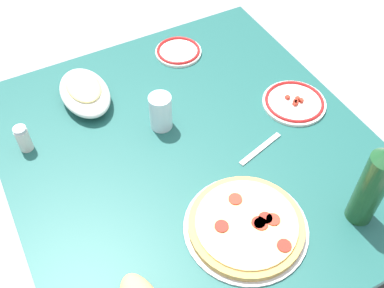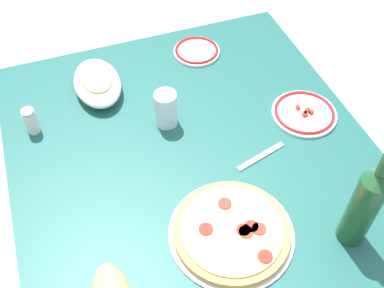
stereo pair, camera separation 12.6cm
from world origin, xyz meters
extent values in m
plane|color=gray|center=(0.00, 0.00, 0.00)|extent=(8.00, 8.00, 0.00)
cube|color=#194C47|center=(0.00, 0.00, 0.71)|extent=(1.15, 1.06, 0.03)
cylinder|color=#33302D|center=(-0.52, -0.47, 0.35)|extent=(0.07, 0.07, 0.69)
cylinder|color=#33302D|center=(-0.52, 0.47, 0.35)|extent=(0.07, 0.07, 0.69)
cylinder|color=#B7B7BC|center=(0.30, 0.00, 0.72)|extent=(0.33, 0.33, 0.01)
cylinder|color=tan|center=(0.30, 0.00, 0.74)|extent=(0.30, 0.30, 0.02)
cylinder|color=#EACC75|center=(0.30, 0.00, 0.75)|extent=(0.27, 0.27, 0.01)
cylinder|color=#B22D1E|center=(0.32, 0.06, 0.75)|extent=(0.04, 0.04, 0.00)
cylinder|color=maroon|center=(0.31, 0.02, 0.75)|extent=(0.04, 0.04, 0.00)
cylinder|color=#B22D1E|center=(0.22, 0.01, 0.75)|extent=(0.04, 0.04, 0.00)
cylinder|color=maroon|center=(0.31, 0.05, 0.75)|extent=(0.04, 0.04, 0.00)
cylinder|color=maroon|center=(0.28, -0.06, 0.75)|extent=(0.04, 0.04, 0.00)
cylinder|color=#B22D1E|center=(0.32, 0.03, 0.75)|extent=(0.04, 0.04, 0.00)
cylinder|color=maroon|center=(0.40, 0.04, 0.75)|extent=(0.04, 0.04, 0.00)
ellipsoid|color=white|center=(-0.35, -0.20, 0.76)|extent=(0.24, 0.15, 0.07)
ellipsoid|color=#AD2819|center=(-0.35, -0.20, 0.77)|extent=(0.20, 0.12, 0.03)
ellipsoid|color=#EACC75|center=(-0.35, -0.20, 0.79)|extent=(0.17, 0.10, 0.02)
cylinder|color=#194723|center=(0.40, 0.28, 0.84)|extent=(0.07, 0.07, 0.24)
cylinder|color=silver|center=(-0.13, -0.04, 0.78)|extent=(0.07, 0.07, 0.12)
cylinder|color=white|center=(-0.43, 0.17, 0.73)|extent=(0.17, 0.17, 0.01)
torus|color=red|center=(-0.43, 0.17, 0.73)|extent=(0.16, 0.16, 0.01)
cylinder|color=white|center=(-0.02, 0.38, 0.73)|extent=(0.20, 0.20, 0.01)
torus|color=red|center=(-0.02, 0.38, 0.73)|extent=(0.19, 0.19, 0.01)
cube|color=#AD2819|center=(-0.01, 0.39, 0.74)|extent=(0.01, 0.01, 0.01)
cube|color=#AD2819|center=(-0.01, 0.38, 0.74)|extent=(0.01, 0.01, 0.01)
cube|color=#AD2819|center=(-0.01, 0.40, 0.74)|extent=(0.01, 0.01, 0.01)
cube|color=#AD2819|center=(-0.01, 0.38, 0.74)|extent=(0.01, 0.01, 0.01)
cube|color=#AD2819|center=(-0.02, 0.40, 0.74)|extent=(0.01, 0.01, 0.01)
cube|color=#AD2819|center=(-0.04, 0.37, 0.74)|extent=(0.01, 0.01, 0.01)
cylinder|color=silver|center=(-0.24, -0.43, 0.76)|extent=(0.04, 0.04, 0.07)
cylinder|color=#B7B7BC|center=(-0.24, -0.43, 0.80)|extent=(0.04, 0.04, 0.01)
cube|color=#B7B7BC|center=(0.09, 0.18, 0.72)|extent=(0.06, 0.17, 0.00)
camera|label=1|loc=(0.78, -0.41, 1.78)|focal=43.46mm
camera|label=2|loc=(0.83, -0.30, 1.78)|focal=43.46mm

